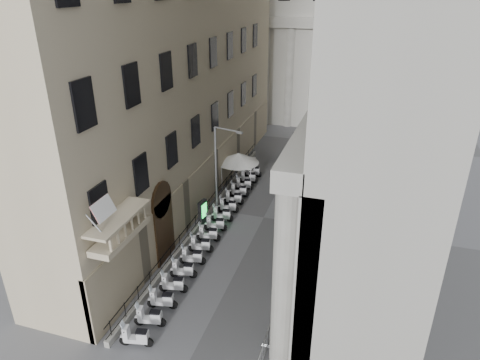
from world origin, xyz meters
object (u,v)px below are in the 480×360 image
object	(u,v)px
scooter_0	(137,345)
street_lamp	(219,166)
security_tent	(240,159)
pedestrian_b	(298,172)
pedestrian_a	(302,171)
info_kiosk	(203,212)

from	to	relation	value
scooter_0	street_lamp	xyz separation A→B (m)	(-0.44, 13.72, 4.36)
street_lamp	security_tent	bearing A→B (deg)	106.87
street_lamp	pedestrian_b	bearing A→B (deg)	75.62
security_tent	pedestrian_a	xyz separation A→B (m)	(5.21, 2.78, -1.63)
scooter_0	info_kiosk	size ratio (longest dim) A/B	0.76
security_tent	street_lamp	bearing A→B (deg)	-87.71
street_lamp	pedestrian_b	world-z (taller)	street_lamp
security_tent	info_kiosk	size ratio (longest dim) A/B	1.86
street_lamp	pedestrian_a	bearing A→B (deg)	75.59
security_tent	pedestrian_b	distance (m)	5.60
security_tent	pedestrian_a	world-z (taller)	security_tent
scooter_0	street_lamp	distance (m)	14.40
info_kiosk	pedestrian_b	bearing A→B (deg)	69.46
security_tent	pedestrian_a	bearing A→B (deg)	28.10
pedestrian_a	pedestrian_b	size ratio (longest dim) A/B	0.90
scooter_0	info_kiosk	world-z (taller)	info_kiosk
pedestrian_a	info_kiosk	bearing A→B (deg)	45.50
info_kiosk	pedestrian_b	size ratio (longest dim) A/B	1.03
street_lamp	pedestrian_a	size ratio (longest dim) A/B	4.25
pedestrian_a	pedestrian_b	world-z (taller)	pedestrian_b
info_kiosk	street_lamp	bearing A→B (deg)	68.44
info_kiosk	pedestrian_b	world-z (taller)	info_kiosk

